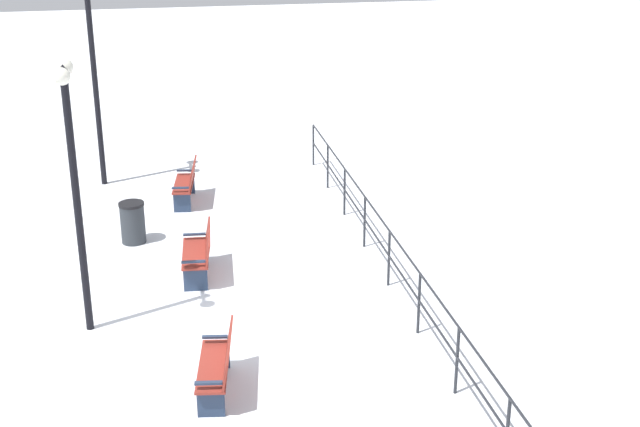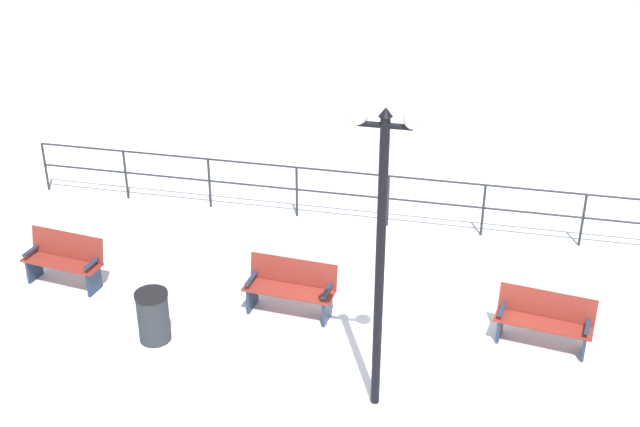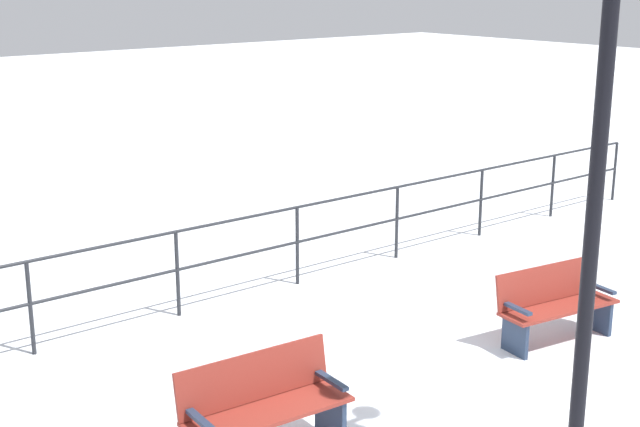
{
  "view_description": "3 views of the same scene",
  "coord_description": "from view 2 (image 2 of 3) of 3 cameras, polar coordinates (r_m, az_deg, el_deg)",
  "views": [
    {
      "loc": [
        0.69,
        13.55,
        7.26
      ],
      "look_at": [
        -2.34,
        -1.78,
        1.23
      ],
      "focal_mm": 49.17,
      "sensor_mm": 36.0,
      "label": 1
    },
    {
      "loc": [
        11.64,
        1.07,
        8.14
      ],
      "look_at": [
        -1.87,
        -1.99,
        0.97
      ],
      "focal_mm": 47.35,
      "sensor_mm": 36.0,
      "label": 2
    },
    {
      "loc": [
        5.92,
        -6.24,
        4.24
      ],
      "look_at": [
        -2.48,
        0.53,
        1.31
      ],
      "focal_mm": 50.32,
      "sensor_mm": 36.0,
      "label": 3
    }
  ],
  "objects": [
    {
      "name": "ground_plane",
      "position": [
        14.25,
        6.2,
        -7.68
      ],
      "size": [
        80.0,
        80.0,
        0.0
      ],
      "primitive_type": "plane",
      "color": "white",
      "rests_on": "ground"
    },
    {
      "name": "bench_nearest",
      "position": [
        15.75,
        -16.9,
        -2.96
      ],
      "size": [
        0.69,
        1.53,
        0.96
      ],
      "rotation": [
        0.0,
        0.0,
        -0.13
      ],
      "color": "maroon",
      "rests_on": "ground"
    },
    {
      "name": "bench_second",
      "position": [
        14.31,
        -2.01,
        -5.0
      ],
      "size": [
        0.67,
        1.58,
        0.93
      ],
      "rotation": [
        0.0,
        0.0,
        -0.08
      ],
      "color": "maroon",
      "rests_on": "ground"
    },
    {
      "name": "bench_third",
      "position": [
        14.01,
        14.92,
        -6.92
      ],
      "size": [
        0.72,
        1.59,
        0.89
      ],
      "rotation": [
        0.0,
        0.0,
        -0.15
      ],
      "color": "maroon",
      "rests_on": "ground"
    },
    {
      "name": "lamppost_middle",
      "position": [
        10.98,
        4.21,
        0.04
      ],
      "size": [
        0.27,
        0.97,
        4.59
      ],
      "color": "black",
      "rests_on": "ground"
    },
    {
      "name": "waterfront_railing",
      "position": [
        16.88,
        7.82,
        1.14
      ],
      "size": [
        0.05,
        17.13,
        1.13
      ],
      "color": "#26282D",
      "rests_on": "ground"
    },
    {
      "name": "trash_bin",
      "position": [
        13.91,
        -11.2,
        -6.82
      ],
      "size": [
        0.54,
        0.54,
        0.89
      ],
      "color": "#2D3338",
      "rests_on": "ground"
    }
  ]
}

